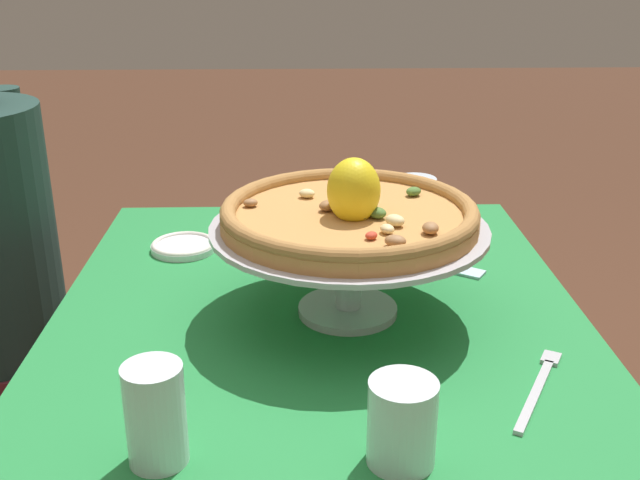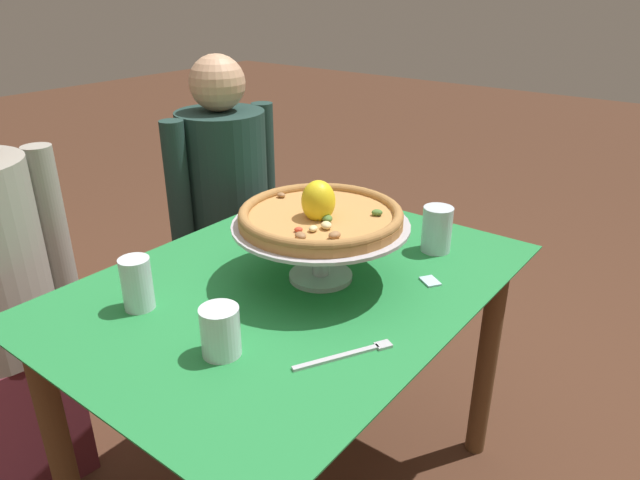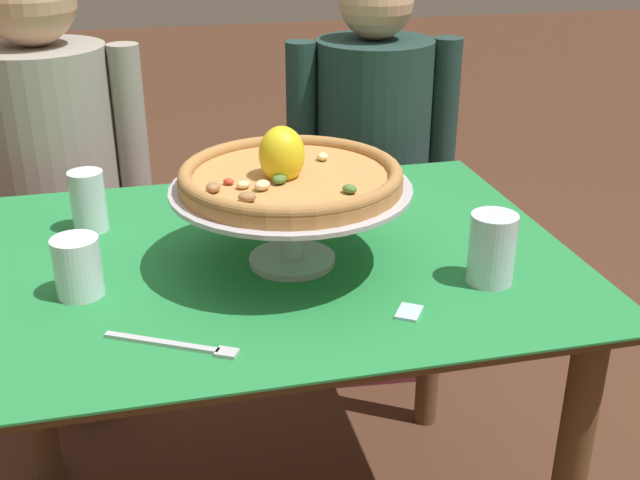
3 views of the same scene
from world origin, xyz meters
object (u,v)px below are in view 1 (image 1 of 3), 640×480
Objects in this scene: pizza at (350,212)px; sugar_packet at (469,272)px; side_plate at (184,246)px; water_glass_side_left at (402,427)px; water_glass_front_right at (414,213)px; pizza_stand at (349,245)px; water_glass_back_left at (156,421)px; dinner_fork at (539,385)px.

pizza is 7.74× the size of sugar_packet.
side_plate is 0.53m from sugar_packet.
pizza is at bearing 5.58° from water_glass_side_left.
side_plate is at bearing 95.99° from water_glass_front_right.
pizza_stand is 0.29m from sugar_packet.
water_glass_side_left is at bearing -92.01° from water_glass_back_left.
pizza is 3.13× the size of water_glass_front_right.
pizza_stand is 8.44× the size of sugar_packet.
pizza reaches higher than pizza_stand.
water_glass_side_left is at bearing -174.42° from pizza.
dinner_fork is 3.88× the size of sugar_packet.
side_plate is at bearing 47.44° from pizza.
pizza is 0.44m from water_glass_back_left.
water_glass_side_left is 0.25m from dinner_fork.
dinner_fork is (0.14, -0.47, -0.05)m from water_glass_back_left.
pizza_stand is 0.34m from dinner_fork.
pizza_stand reaches higher than sugar_packet.
pizza reaches higher than water_glass_side_left.
side_plate reaches higher than sugar_packet.
pizza_stand is at bearing -33.52° from water_glass_back_left.
sugar_packet is (-0.17, -0.07, -0.05)m from water_glass_front_right.
side_plate is 0.72m from dinner_fork.
water_glass_side_left reaches higher than sugar_packet.
water_glass_back_left is 2.42× the size of sugar_packet.
pizza_stand is 0.37m from water_glass_side_left.
pizza_stand reaches higher than water_glass_back_left.
pizza reaches higher than water_glass_back_left.
water_glass_front_right is at bearing 23.64° from sugar_packet.
pizza reaches higher than sugar_packet.
water_glass_back_left is at bearing -174.70° from side_plate.
pizza_stand is 0.35m from water_glass_front_right.
water_glass_front_right is (0.67, -0.39, 0.00)m from water_glass_back_left.
pizza_stand is 1.09× the size of pizza.
water_glass_back_left is at bearing 150.19° from water_glass_front_right.
sugar_packet is (0.50, -0.46, -0.05)m from water_glass_back_left.
water_glass_back_left reaches higher than side_plate.
water_glass_back_left is 0.63m from side_plate.
water_glass_back_left is (-0.36, 0.24, -0.06)m from pizza_stand.
pizza is at bearing -132.56° from side_plate.
dinner_fork is at bearing -132.59° from side_plate.
water_glass_back_left is 0.68m from sugar_packet.
sugar_packet is (0.51, -0.19, -0.04)m from water_glass_side_left.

